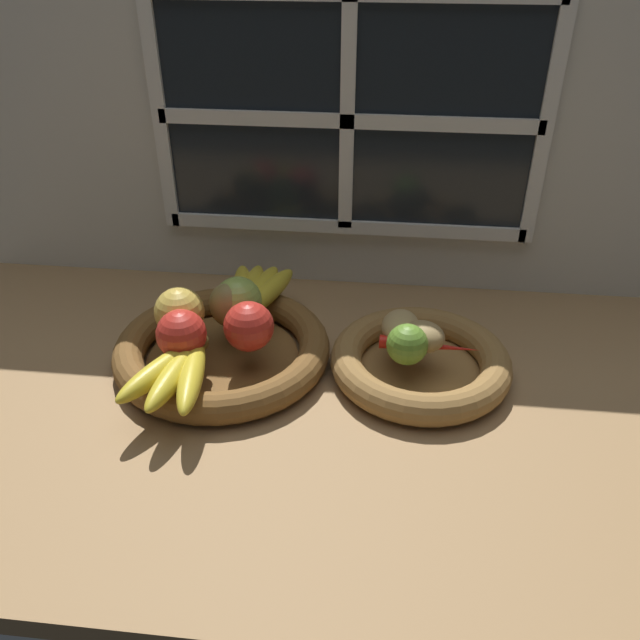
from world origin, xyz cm
name	(u,v)px	position (x,y,z in cm)	size (l,w,h in cm)	color
ground_plane	(329,378)	(0.00, 0.00, -1.50)	(140.00, 90.00, 3.00)	#9E774C
back_wall	(348,135)	(0.00, 29.77, 27.88)	(140.00, 4.60, 55.00)	silver
fruit_bowl_left	(223,349)	(-16.98, 0.71, 2.22)	(33.80, 33.80, 4.80)	brown
fruit_bowl_right	(420,362)	(13.84, 0.71, 2.23)	(27.52, 27.52, 4.80)	olive
apple_golden_left	(180,312)	(-23.20, 0.82, 8.65)	(7.69, 7.69, 7.69)	gold
apple_red_front	(181,334)	(-21.25, -4.85, 8.49)	(7.38, 7.38, 7.38)	red
apple_green_back	(238,300)	(-15.10, 5.29, 8.59)	(7.59, 7.59, 7.59)	#99B74C
apple_red_right	(249,326)	(-11.89, -1.84, 8.57)	(7.54, 7.54, 7.54)	red
pear_brown	(227,305)	(-16.48, 3.94, 8.42)	(5.33, 5.85, 7.24)	olive
banana_bunch_front	(177,372)	(-20.31, -11.13, 6.46)	(12.52, 17.93, 3.31)	gold
banana_bunch_back	(256,291)	(-13.69, 12.01, 6.48)	(12.11, 17.87, 3.36)	gold
potato_oblong	(400,327)	(10.52, 3.30, 6.81)	(7.90, 5.79, 4.03)	tan
potato_large	(423,336)	(13.84, 0.71, 6.99)	(6.59, 5.88, 4.37)	#A38451
lime_near	(407,344)	(11.46, -2.86, 7.83)	(6.06, 6.06, 6.06)	olive
chili_pepper	(429,347)	(14.87, -0.17, 5.85)	(2.09, 2.09, 14.84)	red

